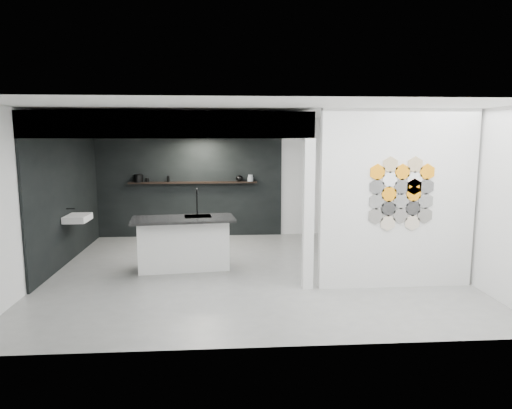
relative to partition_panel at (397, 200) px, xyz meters
The scene contains 17 objects.
floor 2.82m from the partition_panel, 155.80° to the left, with size 7.00×6.00×0.01m, color slate.
partition_panel is the anchor object (origin of this frame).
bay_clad_back 5.31m from the partition_panel, 131.60° to the left, with size 4.40×0.04×2.35m, color black.
bay_clad_left 6.04m from the partition_panel, 160.65° to the left, with size 0.04×4.00×2.35m, color black.
bulkhead 4.21m from the partition_panel, 150.43° to the left, with size 4.40×4.00×0.40m, color silver.
corner_column 1.42m from the partition_panel, behind, with size 0.16×0.16×2.35m, color silver.
fascia_beam 3.71m from the partition_panel, behind, with size 4.40×0.16×0.40m, color silver.
wall_basin 5.78m from the partition_panel, 161.77° to the left, with size 0.40×0.60×0.12m, color silver.
display_shelf 5.17m from the partition_panel, 131.55° to the left, with size 3.00×0.15×0.04m, color black.
kitchen_island 3.75m from the partition_panel, 160.84° to the left, with size 1.87×0.98×1.45m.
stockpot 6.08m from the partition_panel, 140.51° to the left, with size 0.22×0.22×0.18m, color black.
kettle 4.52m from the partition_panel, 121.16° to the left, with size 0.17×0.17×0.14m, color black.
glass_bowl 4.39m from the partition_panel, 118.23° to the left, with size 0.14×0.14×0.10m, color gray.
glass_vase 4.39m from the partition_panel, 118.23° to the left, with size 0.11×0.11×0.16m, color gray.
bottle_dark 5.56m from the partition_panel, 135.98° to the left, with size 0.06×0.06×0.15m, color black.
utensil_cup 5.92m from the partition_panel, 139.27° to the left, with size 0.08×0.08×0.10m, color black.
hex_tile_cluster 0.14m from the partition_panel, 68.73° to the right, with size 1.04×0.02×1.16m.
Camera 1 is at (-0.48, -7.87, 2.39)m, focal length 32.00 mm.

